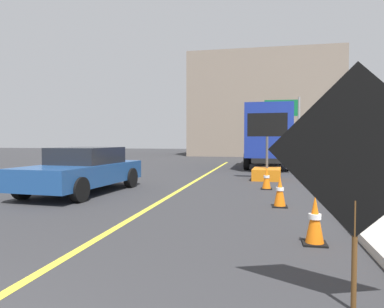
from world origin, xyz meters
TOP-DOWN VIEW (x-y plane):
  - lane_center_stripe at (0.00, 6.00)m, footprint 0.14×36.00m
  - roadwork_sign at (3.50, 2.30)m, footprint 1.60×0.39m
  - arrow_board_trailer at (2.74, 13.45)m, footprint 1.60×1.85m
  - box_truck at (2.84, 19.85)m, footprint 2.56×7.61m
  - pickup_car at (-2.77, 8.62)m, footprint 2.27×4.63m
  - highway_guide_sign at (4.50, 27.87)m, footprint 2.79×0.22m
  - far_building_block at (2.49, 36.49)m, footprint 14.64×8.67m
  - traffic_cone_near_sign at (3.43, 4.44)m, footprint 0.36×0.36m
  - traffic_cone_mid_lane at (3.02, 7.45)m, footprint 0.36×0.36m
  - traffic_cone_far_lane at (2.72, 10.47)m, footprint 0.36×0.36m

SIDE VIEW (x-z plane):
  - lane_center_stripe at x=0.00m, z-range 0.00..0.01m
  - traffic_cone_far_lane at x=2.72m, z-range -0.01..0.72m
  - traffic_cone_mid_lane at x=3.02m, z-range -0.01..0.76m
  - traffic_cone_near_sign at x=3.43m, z-range -0.01..0.76m
  - arrow_board_trailer at x=2.74m, z-range -0.87..1.83m
  - pickup_car at x=-2.77m, z-range 0.01..1.39m
  - roadwork_sign at x=3.50m, z-range 0.30..2.64m
  - box_truck at x=2.84m, z-range 0.13..3.60m
  - highway_guide_sign at x=4.50m, z-range 0.92..5.92m
  - far_building_block at x=2.49m, z-range 0.00..10.14m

